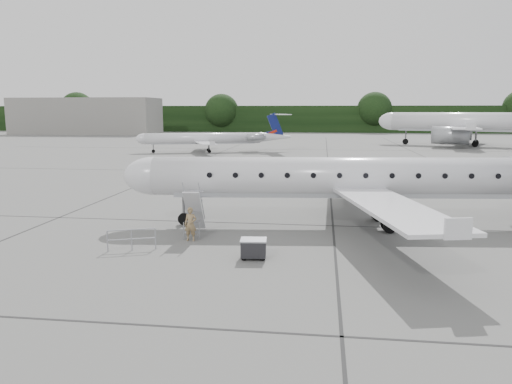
# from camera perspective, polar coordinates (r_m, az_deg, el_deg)

# --- Properties ---
(ground) EXTENTS (320.00, 320.00, 0.00)m
(ground) POSITION_cam_1_polar(r_m,az_deg,el_deg) (25.28, 16.07, -6.04)
(ground) COLOR slate
(ground) RESTS_ON ground
(treeline) EXTENTS (260.00, 4.00, 8.00)m
(treeline) POSITION_cam_1_polar(r_m,az_deg,el_deg) (154.20, 9.15, 8.23)
(treeline) COLOR black
(treeline) RESTS_ON ground
(terminal_building) EXTENTS (40.00, 14.00, 10.00)m
(terminal_building) POSITION_cam_1_polar(r_m,az_deg,el_deg) (149.60, -18.82, 8.21)
(terminal_building) COLOR slate
(terminal_building) RESTS_ON ground
(main_regional_jet) EXTENTS (32.77, 25.12, 7.86)m
(main_regional_jet) POSITION_cam_1_polar(r_m,az_deg,el_deg) (28.65, 12.42, 3.87)
(main_regional_jet) COLOR silver
(main_regional_jet) RESTS_ON ground
(airstair) EXTENTS (1.08, 2.35, 2.46)m
(airstair) POSITION_cam_1_polar(r_m,az_deg,el_deg) (26.60, -7.07, -2.26)
(airstair) COLOR silver
(airstair) RESTS_ON ground
(passenger) EXTENTS (0.63, 0.42, 1.72)m
(passenger) POSITION_cam_1_polar(r_m,az_deg,el_deg) (25.44, -7.49, -3.66)
(passenger) COLOR olive
(passenger) RESTS_ON ground
(safety_railing) EXTENTS (2.08, 0.86, 1.00)m
(safety_railing) POSITION_cam_1_polar(r_m,az_deg,el_deg) (24.31, -14.02, -5.35)
(safety_railing) COLOR #95979D
(safety_railing) RESTS_ON ground
(baggage_cart) EXTENTS (1.18, 0.99, 0.95)m
(baggage_cart) POSITION_cam_1_polar(r_m,az_deg,el_deg) (22.29, -0.29, -6.45)
(baggage_cart) COLOR black
(baggage_cart) RESTS_ON ground
(bg_narrowbody) EXTENTS (40.27, 33.90, 12.37)m
(bg_narrowbody) POSITION_cam_1_polar(r_m,az_deg,el_deg) (101.19, 23.01, 8.37)
(bg_narrowbody) COLOR silver
(bg_narrowbody) RESTS_ON ground
(bg_regional_left) EXTENTS (27.00, 22.61, 6.09)m
(bg_regional_left) POSITION_cam_1_polar(r_m,az_deg,el_deg) (79.46, -6.06, 6.73)
(bg_regional_left) COLOR silver
(bg_regional_left) RESTS_ON ground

